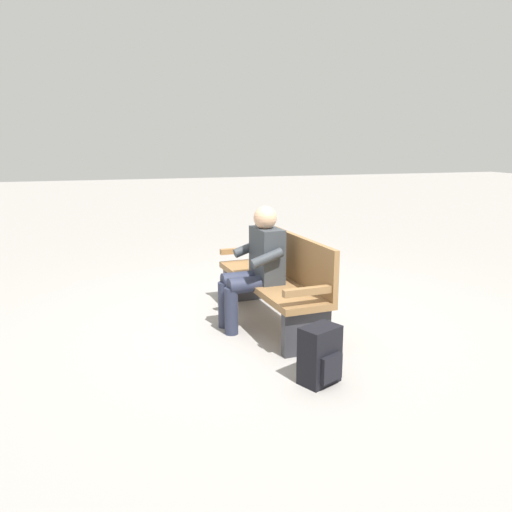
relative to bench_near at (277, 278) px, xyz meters
The scene contains 4 objects.
ground_plane 0.46m from the bench_near, 94.41° to the left, with size 40.00×40.00×0.00m, color gray.
bench_near is the anchor object (origin of this frame).
person_seated 0.29m from the bench_near, 104.02° to the left, with size 0.59×0.59×1.18m.
backpack 1.36m from the bench_near, behind, with size 0.32×0.35×0.44m.
Camera 1 is at (-4.60, 1.53, 1.78)m, focal length 36.08 mm.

